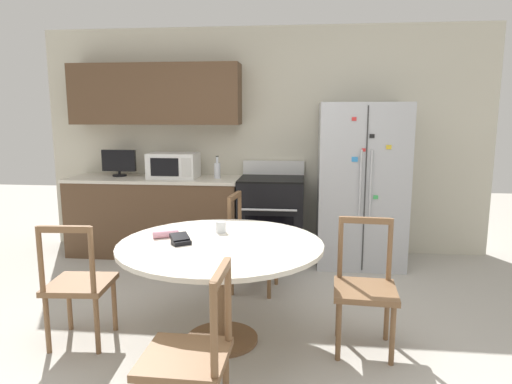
{
  "coord_description": "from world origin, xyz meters",
  "views": [
    {
      "loc": [
        0.5,
        -2.74,
        1.63
      ],
      "look_at": [
        0.08,
        1.15,
        0.95
      ],
      "focal_mm": 32.0,
      "sensor_mm": 36.0,
      "label": 1
    }
  ],
  "objects_px": {
    "wallet": "(180,240)",
    "dining_chair_left": "(79,285)",
    "oven_range": "(271,217)",
    "dining_chair_near": "(190,358)",
    "dining_chair_far": "(252,244)",
    "countertop_tv": "(119,162)",
    "candle_glass": "(221,228)",
    "dining_chair_right": "(365,289)",
    "microwave": "(174,165)",
    "counter_bottle": "(217,170)",
    "refrigerator": "(361,185)"
  },
  "relations": [
    {
      "from": "counter_bottle",
      "to": "microwave",
      "type": "bearing_deg",
      "value": -178.69
    },
    {
      "from": "microwave",
      "to": "candle_glass",
      "type": "distance_m",
      "value": 1.95
    },
    {
      "from": "oven_range",
      "to": "dining_chair_near",
      "type": "distance_m",
      "value": 2.97
    },
    {
      "from": "countertop_tv",
      "to": "dining_chair_far",
      "type": "bearing_deg",
      "value": -32.27
    },
    {
      "from": "dining_chair_far",
      "to": "dining_chair_left",
      "type": "bearing_deg",
      "value": -36.73
    },
    {
      "from": "candle_glass",
      "to": "microwave",
      "type": "bearing_deg",
      "value": 116.57
    },
    {
      "from": "dining_chair_right",
      "to": "microwave",
      "type": "bearing_deg",
      "value": -42.29
    },
    {
      "from": "dining_chair_near",
      "to": "candle_glass",
      "type": "bearing_deg",
      "value": 4.47
    },
    {
      "from": "microwave",
      "to": "dining_chair_near",
      "type": "height_order",
      "value": "microwave"
    },
    {
      "from": "refrigerator",
      "to": "dining_chair_left",
      "type": "distance_m",
      "value": 3.02
    },
    {
      "from": "counter_bottle",
      "to": "wallet",
      "type": "xyz_separation_m",
      "value": [
        0.14,
        -2.07,
        -0.23
      ]
    },
    {
      "from": "countertop_tv",
      "to": "candle_glass",
      "type": "bearing_deg",
      "value": -49.3
    },
    {
      "from": "dining_chair_right",
      "to": "wallet",
      "type": "height_order",
      "value": "dining_chair_right"
    },
    {
      "from": "dining_chair_near",
      "to": "candle_glass",
      "type": "distance_m",
      "value": 1.32
    },
    {
      "from": "microwave",
      "to": "candle_glass",
      "type": "xyz_separation_m",
      "value": [
        0.86,
        -1.73,
        -0.27
      ]
    },
    {
      "from": "dining_chair_right",
      "to": "dining_chair_left",
      "type": "xyz_separation_m",
      "value": [
        -1.99,
        -0.15,
        0.0
      ]
    },
    {
      "from": "refrigerator",
      "to": "dining_chair_near",
      "type": "bearing_deg",
      "value": -111.44
    },
    {
      "from": "microwave",
      "to": "dining_chair_right",
      "type": "height_order",
      "value": "microwave"
    },
    {
      "from": "refrigerator",
      "to": "countertop_tv",
      "type": "height_order",
      "value": "refrigerator"
    },
    {
      "from": "counter_bottle",
      "to": "countertop_tv",
      "type": "bearing_deg",
      "value": 177.69
    },
    {
      "from": "dining_chair_right",
      "to": "counter_bottle",
      "type": "bearing_deg",
      "value": -50.96
    },
    {
      "from": "oven_range",
      "to": "dining_chair_far",
      "type": "xyz_separation_m",
      "value": [
        -0.11,
        -0.97,
        -0.03
      ]
    },
    {
      "from": "dining_chair_right",
      "to": "wallet",
      "type": "relative_size",
      "value": 5.23
    },
    {
      "from": "candle_glass",
      "to": "refrigerator",
      "type": "bearing_deg",
      "value": 53.3
    },
    {
      "from": "oven_range",
      "to": "dining_chair_right",
      "type": "relative_size",
      "value": 1.2
    },
    {
      "from": "oven_range",
      "to": "candle_glass",
      "type": "xyz_separation_m",
      "value": [
        -0.26,
        -1.7,
        0.3
      ]
    },
    {
      "from": "counter_bottle",
      "to": "dining_chair_right",
      "type": "relative_size",
      "value": 0.28
    },
    {
      "from": "refrigerator",
      "to": "wallet",
      "type": "distance_m",
      "value": 2.45
    },
    {
      "from": "refrigerator",
      "to": "dining_chair_near",
      "type": "relative_size",
      "value": 1.92
    },
    {
      "from": "refrigerator",
      "to": "microwave",
      "type": "distance_m",
      "value": 2.1
    },
    {
      "from": "refrigerator",
      "to": "countertop_tv",
      "type": "bearing_deg",
      "value": 177.07
    },
    {
      "from": "dining_chair_left",
      "to": "wallet",
      "type": "xyz_separation_m",
      "value": [
        0.72,
        0.08,
        0.33
      ]
    },
    {
      "from": "microwave",
      "to": "candle_glass",
      "type": "relative_size",
      "value": 6.46
    },
    {
      "from": "refrigerator",
      "to": "oven_range",
      "type": "height_order",
      "value": "refrigerator"
    },
    {
      "from": "counter_bottle",
      "to": "wallet",
      "type": "bearing_deg",
      "value": -86.12
    },
    {
      "from": "microwave",
      "to": "wallet",
      "type": "height_order",
      "value": "microwave"
    },
    {
      "from": "dining_chair_far",
      "to": "dining_chair_right",
      "type": "bearing_deg",
      "value": 49.66
    },
    {
      "from": "counter_bottle",
      "to": "oven_range",
      "type": "bearing_deg",
      "value": -3.97
    },
    {
      "from": "oven_range",
      "to": "dining_chair_far",
      "type": "height_order",
      "value": "oven_range"
    },
    {
      "from": "countertop_tv",
      "to": "candle_glass",
      "type": "height_order",
      "value": "countertop_tv"
    },
    {
      "from": "wallet",
      "to": "microwave",
      "type": "bearing_deg",
      "value": 107.3
    },
    {
      "from": "dining_chair_left",
      "to": "wallet",
      "type": "height_order",
      "value": "dining_chair_left"
    },
    {
      "from": "wallet",
      "to": "dining_chair_left",
      "type": "bearing_deg",
      "value": -173.58
    },
    {
      "from": "countertop_tv",
      "to": "dining_chair_far",
      "type": "distance_m",
      "value": 2.09
    },
    {
      "from": "refrigerator",
      "to": "counter_bottle",
      "type": "relative_size",
      "value": 6.85
    },
    {
      "from": "counter_bottle",
      "to": "dining_chair_near",
      "type": "relative_size",
      "value": 0.28
    },
    {
      "from": "counter_bottle",
      "to": "dining_chair_right",
      "type": "distance_m",
      "value": 2.51
    },
    {
      "from": "dining_chair_near",
      "to": "wallet",
      "type": "xyz_separation_m",
      "value": [
        -0.3,
        0.94,
        0.33
      ]
    },
    {
      "from": "refrigerator",
      "to": "microwave",
      "type": "bearing_deg",
      "value": 177.73
    },
    {
      "from": "dining_chair_left",
      "to": "oven_range",
      "type": "bearing_deg",
      "value": 56.07
    }
  ]
}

